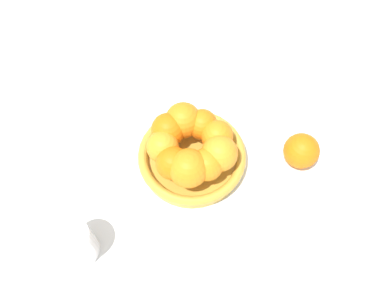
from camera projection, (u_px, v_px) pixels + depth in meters
ground_plane at (192, 161)px, 0.84m from camera, size 4.00×4.00×0.00m
fruit_bowl at (192, 157)px, 0.82m from camera, size 0.24×0.24×0.04m
orange_pile at (191, 145)px, 0.77m from camera, size 0.18×0.19×0.08m
stray_orange at (301, 151)px, 0.81m from camera, size 0.08×0.08×0.08m
drinking_glass at (74, 244)px, 0.70m from camera, size 0.08×0.08×0.09m
napkin_folded at (211, 279)px, 0.71m from camera, size 0.15×0.15×0.01m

